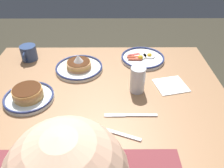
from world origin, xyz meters
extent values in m
cube|color=#9C6F4A|center=(0.00, 0.00, 0.72)|extent=(1.24, 0.89, 0.03)
cylinder|color=brown|center=(-0.52, -0.35, 0.35)|extent=(0.06, 0.06, 0.71)
cylinder|color=brown|center=(0.52, -0.35, 0.35)|extent=(0.06, 0.06, 0.71)
cylinder|color=white|center=(-0.25, -0.28, 0.75)|extent=(0.26, 0.26, 0.01)
torus|color=navy|center=(-0.25, -0.28, 0.76)|extent=(0.25, 0.25, 0.01)
cylinder|color=white|center=(-0.29, -0.30, 0.76)|extent=(0.07, 0.07, 0.01)
sphere|color=yellow|center=(-0.29, -0.30, 0.77)|extent=(0.03, 0.03, 0.03)
cylinder|color=white|center=(-0.23, -0.30, 0.76)|extent=(0.08, 0.08, 0.01)
sphere|color=yellow|center=(-0.23, -0.27, 0.77)|extent=(0.03, 0.03, 0.03)
cube|color=#A53530|center=(-0.20, -0.31, 0.76)|extent=(0.08, 0.04, 0.01)
cube|color=#9B331C|center=(-0.20, -0.28, 0.76)|extent=(0.09, 0.03, 0.01)
cube|color=#A23E27|center=(-0.20, -0.26, 0.76)|extent=(0.08, 0.02, 0.01)
cylinder|color=white|center=(0.12, -0.18, 0.75)|extent=(0.26, 0.26, 0.01)
torus|color=navy|center=(0.12, -0.18, 0.76)|extent=(0.26, 0.26, 0.01)
cylinder|color=tan|center=(0.12, -0.18, 0.76)|extent=(0.14, 0.14, 0.01)
cylinder|color=gold|center=(0.12, -0.18, 0.77)|extent=(0.13, 0.13, 0.01)
cylinder|color=tan|center=(0.12, -0.18, 0.79)|extent=(0.13, 0.13, 0.01)
cylinder|color=#4C2814|center=(0.12, -0.18, 0.79)|extent=(0.12, 0.12, 0.00)
cone|color=white|center=(0.12, -0.18, 0.81)|extent=(0.05, 0.05, 0.04)
cylinder|color=white|center=(0.32, 0.08, 0.75)|extent=(0.23, 0.23, 0.01)
torus|color=navy|center=(0.32, 0.08, 0.76)|extent=(0.23, 0.23, 0.01)
cylinder|color=gold|center=(0.32, 0.08, 0.76)|extent=(0.13, 0.13, 0.01)
cylinder|color=tan|center=(0.32, 0.08, 0.77)|extent=(0.14, 0.14, 0.01)
cylinder|color=tan|center=(0.32, 0.08, 0.79)|extent=(0.14, 0.14, 0.01)
cylinder|color=#D99548|center=(0.32, 0.08, 0.80)|extent=(0.13, 0.13, 0.01)
cylinder|color=#4C2814|center=(0.32, 0.08, 0.81)|extent=(0.13, 0.13, 0.00)
cylinder|color=#334772|center=(0.42, -0.30, 0.79)|extent=(0.09, 0.09, 0.09)
torus|color=#334772|center=(0.43, -0.25, 0.79)|extent=(0.02, 0.06, 0.06)
cylinder|color=brown|center=(0.42, -0.30, 0.81)|extent=(0.08, 0.08, 0.01)
cylinder|color=silver|center=(-0.19, 0.01, 0.81)|extent=(0.07, 0.07, 0.13)
cylinder|color=black|center=(-0.19, 0.01, 0.79)|extent=(0.06, 0.06, 0.09)
cube|color=white|center=(-0.36, -0.02, 0.74)|extent=(0.18, 0.17, 0.00)
cube|color=silver|center=(-0.09, 0.29, 0.74)|extent=(0.17, 0.08, 0.01)
cube|color=silver|center=(-0.02, 0.25, 0.75)|extent=(0.03, 0.01, 0.00)
cube|color=silver|center=(-0.02, 0.26, 0.75)|extent=(0.03, 0.01, 0.00)
cube|color=silver|center=(-0.01, 0.26, 0.75)|extent=(0.03, 0.01, 0.00)
cube|color=silver|center=(-0.01, 0.27, 0.75)|extent=(0.03, 0.01, 0.00)
cube|color=silver|center=(-0.16, 0.19, 0.74)|extent=(0.19, 0.02, 0.01)
cube|color=silver|center=(-0.08, 0.19, 0.74)|extent=(0.09, 0.02, 0.00)
camera|label=1|loc=(-0.06, 0.88, 1.42)|focal=36.14mm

